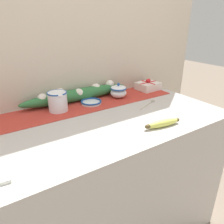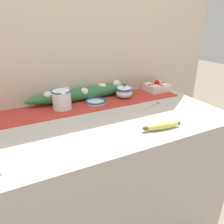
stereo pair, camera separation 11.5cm
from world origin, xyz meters
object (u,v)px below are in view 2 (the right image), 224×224
object	(u,v)px
banana	(162,126)
gift_box	(156,87)
sugar_bowl	(124,92)
spoon	(157,103)
small_dish	(96,101)
cream_pitcher	(62,99)

from	to	relation	value
banana	gift_box	distance (m)	0.62
sugar_bowl	gift_box	bearing A→B (deg)	5.01
sugar_bowl	spoon	world-z (taller)	sugar_bowl
banana	spoon	xyz separation A→B (m)	(0.19, 0.29, -0.02)
sugar_bowl	small_dish	world-z (taller)	sugar_bowl
small_dish	sugar_bowl	bearing A→B (deg)	1.24
gift_box	banana	bearing A→B (deg)	-124.85
small_dish	spoon	xyz separation A→B (m)	(0.34, -0.19, -0.01)
cream_pitcher	gift_box	bearing A→B (deg)	1.94
sugar_bowl	gift_box	size ratio (longest dim) A/B	0.68
sugar_bowl	spoon	xyz separation A→B (m)	(0.13, -0.19, -0.04)
cream_pitcher	sugar_bowl	size ratio (longest dim) A/B	1.21
small_dish	gift_box	xyz separation A→B (m)	(0.51, 0.03, 0.02)
spoon	cream_pitcher	bearing A→B (deg)	139.19
sugar_bowl	gift_box	xyz separation A→B (m)	(0.29, 0.03, -0.02)
banana	spoon	bearing A→B (deg)	56.40
sugar_bowl	banana	bearing A→B (deg)	-97.34
spoon	gift_box	xyz separation A→B (m)	(0.16, 0.22, 0.03)
sugar_bowl	banana	distance (m)	0.49
spoon	sugar_bowl	bearing A→B (deg)	102.26
cream_pitcher	spoon	bearing A→B (deg)	-19.20
small_dish	gift_box	distance (m)	0.51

